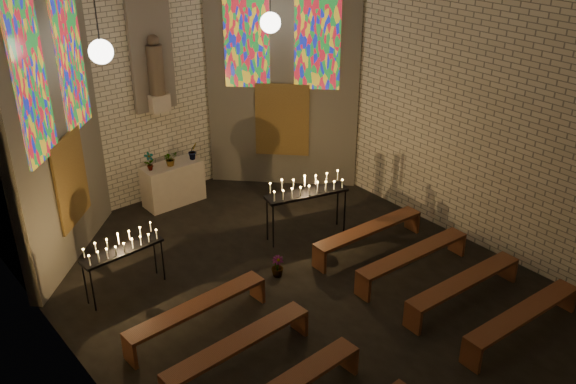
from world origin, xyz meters
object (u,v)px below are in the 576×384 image
at_px(altar, 173,183).
at_px(votive_stand_right, 307,189).
at_px(votive_stand_left, 122,247).
at_px(aisle_flower_pot, 277,266).

bearing_deg(altar, votive_stand_right, -65.62).
height_order(altar, votive_stand_left, votive_stand_left).
bearing_deg(aisle_flower_pot, votive_stand_left, 151.12).
distance_m(altar, aisle_flower_pot, 3.97).
distance_m(aisle_flower_pot, votive_stand_left, 2.96).
height_order(votive_stand_left, votive_stand_right, votive_stand_right).
xyz_separation_m(altar, aisle_flower_pot, (-0.01, -3.96, -0.29)).
relative_size(aisle_flower_pot, votive_stand_left, 0.27).
relative_size(aisle_flower_pot, votive_stand_right, 0.23).
bearing_deg(aisle_flower_pot, votive_stand_right, 29.66).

